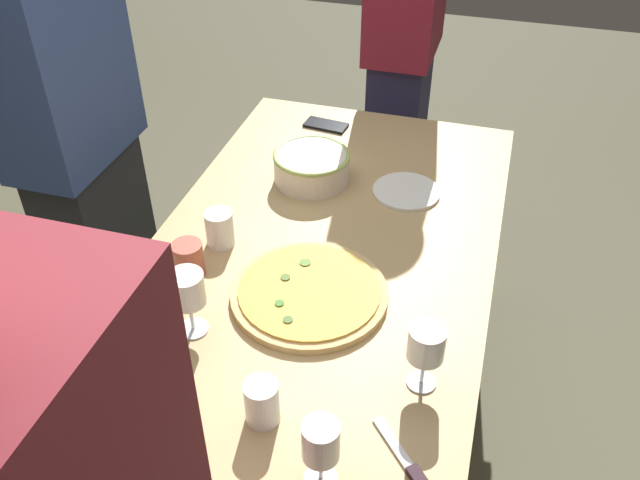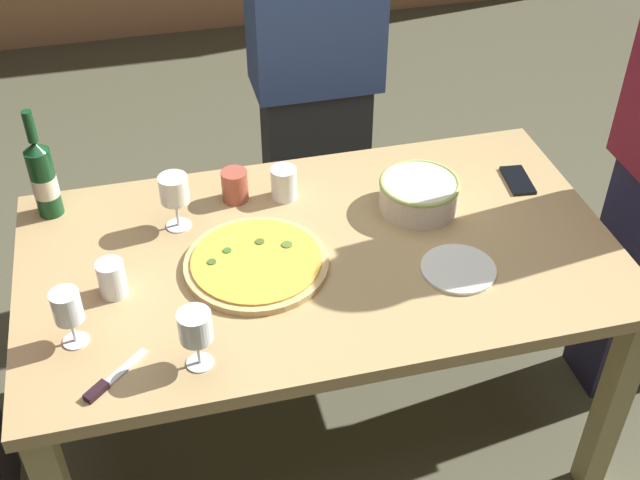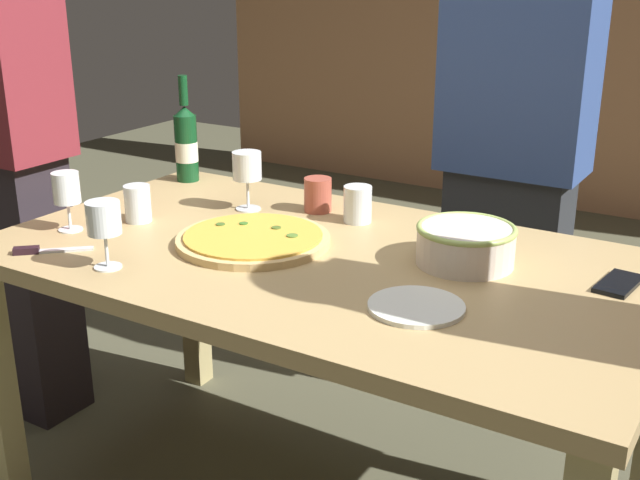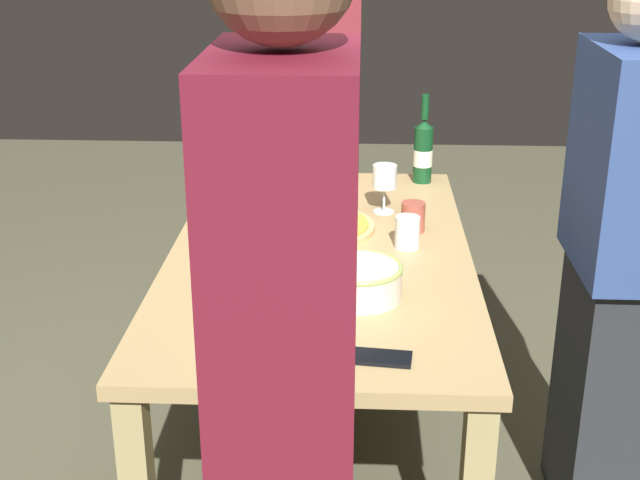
% 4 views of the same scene
% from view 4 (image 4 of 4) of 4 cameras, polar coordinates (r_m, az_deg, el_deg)
% --- Properties ---
extents(ground_plane, '(8.00, 8.00, 0.00)m').
position_cam_4_polar(ground_plane, '(2.98, 0.00, -14.21)').
color(ground_plane, '#504F3A').
extents(dining_table, '(1.60, 0.90, 0.75)m').
position_cam_4_polar(dining_table, '(2.65, 0.00, -2.58)').
color(dining_table, tan).
rests_on(dining_table, ground).
extents(pizza, '(0.38, 0.38, 0.03)m').
position_cam_4_polar(pizza, '(2.77, -0.34, 0.91)').
color(pizza, tan).
rests_on(pizza, dining_table).
extents(serving_bowl, '(0.23, 0.23, 0.09)m').
position_cam_4_polar(serving_bowl, '(2.29, 2.60, -2.61)').
color(serving_bowl, silver).
rests_on(serving_bowl, dining_table).
extents(wine_bottle, '(0.07, 0.07, 0.33)m').
position_cam_4_polar(wine_bottle, '(3.24, 6.78, 5.86)').
color(wine_bottle, '#103F1D').
rests_on(wine_bottle, dining_table).
extents(wine_glass_near_pizza, '(0.08, 0.08, 0.16)m').
position_cam_4_polar(wine_glass_near_pizza, '(2.91, 4.26, 4.01)').
color(wine_glass_near_pizza, white).
rests_on(wine_glass_near_pizza, dining_table).
extents(wine_glass_by_bottle, '(0.07, 0.07, 0.15)m').
position_cam_4_polar(wine_glass_by_bottle, '(3.20, -2.85, 5.46)').
color(wine_glass_by_bottle, white).
rests_on(wine_glass_by_bottle, dining_table).
extents(wine_glass_far_left, '(0.08, 0.08, 0.16)m').
position_cam_4_polar(wine_glass_far_left, '(2.95, -6.08, 4.10)').
color(wine_glass_far_left, white).
rests_on(wine_glass_far_left, dining_table).
extents(cup_amber, '(0.07, 0.07, 0.10)m').
position_cam_4_polar(cup_amber, '(3.11, -0.26, 3.94)').
color(cup_amber, white).
rests_on(cup_amber, dining_table).
extents(cup_ceramic, '(0.08, 0.08, 0.10)m').
position_cam_4_polar(cup_ceramic, '(2.63, 5.75, 0.52)').
color(cup_ceramic, white).
rests_on(cup_ceramic, dining_table).
extents(cup_spare, '(0.08, 0.08, 0.09)m').
position_cam_4_polar(cup_spare, '(2.77, 6.12, 1.51)').
color(cup_spare, '#A74C3B').
rests_on(cup_spare, dining_table).
extents(side_plate, '(0.20, 0.20, 0.01)m').
position_cam_4_polar(side_plate, '(2.32, -4.55, -3.61)').
color(side_plate, white).
rests_on(side_plate, dining_table).
extents(cell_phone, '(0.09, 0.15, 0.01)m').
position_cam_4_polar(cell_phone, '(2.02, 3.98, -7.70)').
color(cell_phone, black).
rests_on(cell_phone, dining_table).
extents(pizza_knife, '(0.15, 0.14, 0.02)m').
position_cam_4_polar(pizza_knife, '(3.18, -5.66, 3.40)').
color(pizza_knife, silver).
rests_on(pizza_knife, dining_table).
extents(person_host, '(0.39, 0.24, 1.76)m').
position_cam_4_polar(person_host, '(1.58, -2.16, -10.33)').
color(person_host, '#201E3C').
rests_on(person_host, ground).
extents(person_guest_left, '(0.44, 0.24, 1.74)m').
position_cam_4_polar(person_guest_left, '(3.65, 0.70, 7.97)').
color(person_guest_left, '#272026').
rests_on(person_guest_left, ground).
extents(person_guest_right, '(0.43, 0.24, 1.62)m').
position_cam_4_polar(person_guest_right, '(2.51, 18.94, -1.26)').
color(person_guest_right, '#272A2D').
rests_on(person_guest_right, ground).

